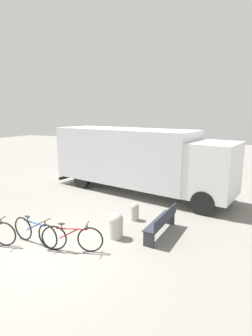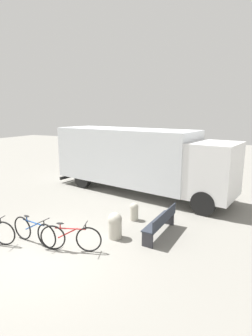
# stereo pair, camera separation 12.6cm
# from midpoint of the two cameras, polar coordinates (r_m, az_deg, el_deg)

# --- Properties ---
(ground_plane) EXTENTS (60.00, 60.00, 0.00)m
(ground_plane) POSITION_cam_midpoint_polar(r_m,az_deg,el_deg) (7.94, -17.91, -17.46)
(ground_plane) COLOR gray
(delivery_truck) EXTENTS (9.23, 3.87, 3.07)m
(delivery_truck) POSITION_cam_midpoint_polar(r_m,az_deg,el_deg) (12.60, 2.05, 2.27)
(delivery_truck) COLOR silver
(delivery_truck) RESTS_ON ground
(park_bench) EXTENTS (0.52, 1.94, 0.82)m
(park_bench) POSITION_cam_midpoint_polar(r_m,az_deg,el_deg) (8.50, 7.51, -11.39)
(park_bench) COLOR #282D38
(park_bench) RESTS_ON ground
(bicycle_middle) EXTENTS (1.77, 0.44, 0.84)m
(bicycle_middle) POSITION_cam_midpoint_polar(r_m,az_deg,el_deg) (8.40, -19.62, -12.92)
(bicycle_middle) COLOR black
(bicycle_middle) RESTS_ON ground
(bicycle_far) EXTENTS (1.69, 0.67, 0.84)m
(bicycle_far) POSITION_cam_midpoint_polar(r_m,az_deg,el_deg) (7.73, -12.17, -14.68)
(bicycle_far) COLOR black
(bicycle_far) RESTS_ON ground
(bollard_near_bench) EXTENTS (0.44, 0.44, 0.82)m
(bollard_near_bench) POSITION_cam_midpoint_polar(r_m,az_deg,el_deg) (8.28, -2.62, -12.22)
(bollard_near_bench) COLOR #B2AD9E
(bollard_near_bench) RESTS_ON ground
(bollard_far_bench) EXTENTS (0.31, 0.31, 0.65)m
(bollard_far_bench) POSITION_cam_midpoint_polar(r_m,az_deg,el_deg) (9.60, 1.51, -9.28)
(bollard_far_bench) COLOR #B2AD9E
(bollard_far_bench) RESTS_ON ground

